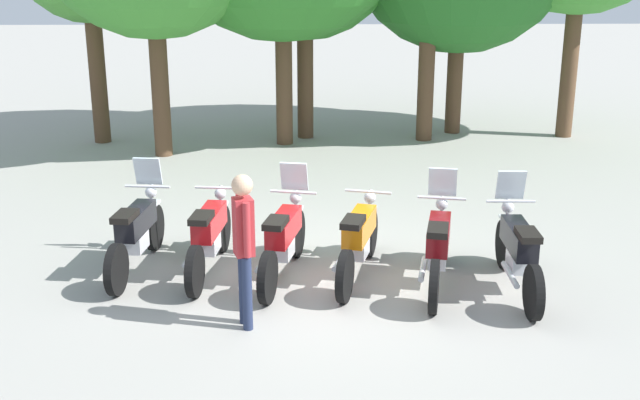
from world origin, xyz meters
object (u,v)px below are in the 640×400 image
motorcycle_4 (438,246)px  person_0 (244,239)px  motorcycle_3 (359,239)px  motorcycle_5 (518,250)px  motorcycle_0 (137,232)px  motorcycle_1 (209,235)px  motorcycle_2 (284,238)px

motorcycle_4 → person_0: (-2.31, -1.09, 0.51)m
motorcycle_3 → motorcycle_5: 1.97m
person_0 → motorcycle_4: bearing=8.1°
motorcycle_0 → motorcycle_1: bearing=-88.9°
motorcycle_1 → motorcycle_4: (2.88, -0.52, 0.01)m
motorcycle_1 → motorcycle_4: bearing=-93.4°
motorcycle_0 → person_0: person_0 is taller
person_0 → motorcycle_3: bearing=28.8°
motorcycle_3 → motorcycle_0: bearing=99.7°
motorcycle_4 → motorcycle_5: size_ratio=0.99×
person_0 → motorcycle_1: bearing=92.3°
motorcycle_1 → motorcycle_3: 1.93m
motorcycle_4 → motorcycle_5: (0.95, -0.17, 0.00)m
motorcycle_0 → motorcycle_3: size_ratio=1.02×
motorcycle_1 → motorcycle_3: size_ratio=1.02×
motorcycle_1 → motorcycle_2: 0.99m
motorcycle_0 → motorcycle_1: motorcycle_0 is taller
motorcycle_3 → motorcycle_5: bearing=-88.1°
motorcycle_2 → motorcycle_3: bearing=-78.1°
motorcycle_1 → person_0: person_0 is taller
motorcycle_3 → person_0: bearing=151.8°
motorcycle_1 → motorcycle_5: 3.89m
motorcycle_2 → motorcycle_4: bearing=-86.8°
motorcycle_0 → person_0: (1.53, -1.71, 0.51)m
motorcycle_2 → motorcycle_3: size_ratio=1.01×
motorcycle_0 → motorcycle_3: (2.88, -0.31, -0.01)m
motorcycle_3 → person_0: (-1.35, -1.40, 0.53)m
motorcycle_1 → motorcycle_2: (0.96, -0.20, 0.01)m
motorcycle_5 → motorcycle_2: bearing=82.4°
motorcycle_4 → motorcycle_2: bearing=93.0°
motorcycle_0 → motorcycle_2: 1.94m
motorcycle_2 → person_0: bearing=177.0°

